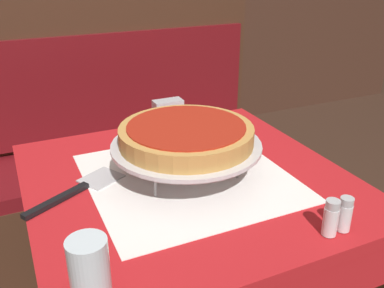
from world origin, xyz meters
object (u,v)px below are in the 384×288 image
(dining_table_rear, at_px, (71,72))
(deep_dish_pizza, at_px, (187,134))
(pizza_server, at_px, (77,190))
(salt_shaker, at_px, (331,218))
(booth_bench, at_px, (93,173))
(pizza_pan_stand, at_px, (187,147))
(water_glass_near, at_px, (89,271))
(condiment_caddy, at_px, (67,49))
(napkin_holder, at_px, (168,113))
(pepper_shaker, at_px, (345,214))
(dining_table_front, at_px, (188,206))

(dining_table_rear, xyz_separation_m, deep_dish_pizza, (0.04, -1.60, 0.22))
(pizza_server, height_order, salt_shaker, salt_shaker)
(booth_bench, bearing_deg, pizza_pan_stand, -83.37)
(water_glass_near, relative_size, condiment_caddy, 0.69)
(napkin_holder, bearing_deg, pizza_pan_stand, -103.88)
(pizza_pan_stand, xyz_separation_m, water_glass_near, (-0.33, -0.34, -0.02))
(deep_dish_pizza, relative_size, salt_shaker, 4.20)
(water_glass_near, bearing_deg, condiment_caddy, 81.45)
(water_glass_near, distance_m, napkin_holder, 0.82)
(salt_shaker, distance_m, pepper_shaker, 0.04)
(dining_table_front, height_order, dining_table_rear, dining_table_rear)
(pizza_pan_stand, relative_size, pepper_shaker, 4.95)
(deep_dish_pizza, relative_size, napkin_holder, 3.50)
(dining_table_front, xyz_separation_m, condiment_caddy, (-0.05, 1.57, 0.14))
(pizza_server, distance_m, condiment_caddy, 1.54)
(dining_table_front, distance_m, napkin_holder, 0.41)
(pizza_pan_stand, height_order, napkin_holder, pizza_pan_stand)
(water_glass_near, bearing_deg, deep_dish_pizza, 45.82)
(dining_table_rear, bearing_deg, deep_dish_pizza, -88.68)
(water_glass_near, relative_size, salt_shaker, 1.50)
(dining_table_front, bearing_deg, pizza_server, 171.04)
(dining_table_front, distance_m, pepper_shaker, 0.44)
(water_glass_near, bearing_deg, dining_table_front, 45.31)
(pizza_pan_stand, xyz_separation_m, pizza_server, (-0.29, 0.04, -0.08))
(dining_table_rear, bearing_deg, condiment_caddy, -106.59)
(water_glass_near, height_order, condiment_caddy, condiment_caddy)
(napkin_holder, bearing_deg, water_glass_near, -120.97)
(dining_table_rear, height_order, pizza_pan_stand, pizza_pan_stand)
(condiment_caddy, bearing_deg, water_glass_near, -98.55)
(dining_table_front, bearing_deg, water_glass_near, -134.69)
(pizza_pan_stand, bearing_deg, dining_table_rear, 91.32)
(pizza_server, xyz_separation_m, napkin_holder, (0.38, 0.33, 0.04))
(dining_table_front, bearing_deg, condiment_caddy, 91.67)
(pepper_shaker, distance_m, napkin_holder, 0.74)
(pizza_server, bearing_deg, water_glass_near, -96.83)
(condiment_caddy, bearing_deg, napkin_holder, -83.44)
(dining_table_rear, relative_size, pizza_pan_stand, 1.89)
(pizza_pan_stand, xyz_separation_m, condiment_caddy, (-0.05, 1.56, -0.04))
(water_glass_near, distance_m, condiment_caddy, 1.93)
(dining_table_front, distance_m, pizza_pan_stand, 0.18)
(booth_bench, height_order, salt_shaker, booth_bench)
(booth_bench, xyz_separation_m, deep_dish_pizza, (0.10, -0.86, 0.51))
(deep_dish_pizza, bearing_deg, salt_shaker, -65.46)
(booth_bench, relative_size, salt_shaker, 20.87)
(deep_dish_pizza, bearing_deg, pizza_pan_stand, 146.31)
(dining_table_rear, relative_size, condiment_caddy, 4.12)
(dining_table_rear, bearing_deg, dining_table_front, -88.78)
(booth_bench, height_order, napkin_holder, booth_bench)
(dining_table_rear, distance_m, pepper_shaker, 1.98)
(booth_bench, distance_m, deep_dish_pizza, 1.01)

